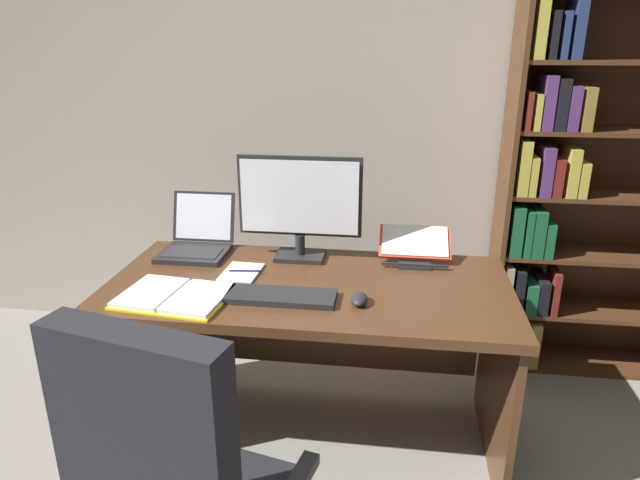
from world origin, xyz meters
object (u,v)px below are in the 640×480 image
at_px(reading_stand_with_book, 415,246).
at_px(open_binder, 175,296).
at_px(desk, 312,318).
at_px(laptop, 197,241).
at_px(computer_mouse, 359,299).
at_px(pen, 246,271).
at_px(keyboard, 281,296).
at_px(bookshelf, 574,195).
at_px(monitor, 300,206).
at_px(notepad, 241,273).

xyz_separation_m(reading_stand_with_book, open_binder, (-0.92, -0.54, -0.05)).
xyz_separation_m(desk, laptop, (-0.57, 0.20, 0.26)).
bearing_deg(computer_mouse, pen, 155.84).
bearing_deg(desk, keyboard, -107.83).
xyz_separation_m(keyboard, pen, (-0.20, 0.22, 0.00)).
bearing_deg(bookshelf, reading_stand_with_book, -148.69).
xyz_separation_m(bookshelf, pen, (-1.52, -0.76, -0.19)).
distance_m(computer_mouse, reading_stand_with_book, 0.54).
distance_m(bookshelf, monitor, 1.42).
xyz_separation_m(laptop, reading_stand_with_book, (1.01, 0.04, 0.01)).
height_order(bookshelf, keyboard, bookshelf).
distance_m(keyboard, notepad, 0.31).
height_order(open_binder, pen, open_binder).
bearing_deg(reading_stand_with_book, monitor, -174.62).
bearing_deg(monitor, computer_mouse, -55.95).
distance_m(keyboard, pen, 0.30).
relative_size(reading_stand_with_book, notepad, 1.52).
bearing_deg(desk, pen, -174.62).
bearing_deg(notepad, desk, 5.02).
xyz_separation_m(computer_mouse, pen, (-0.50, 0.22, -0.01)).
distance_m(laptop, reading_stand_with_book, 1.01).
xyz_separation_m(computer_mouse, notepad, (-0.52, 0.22, -0.02)).
bearing_deg(monitor, keyboard, -90.00).
height_order(monitor, reading_stand_with_book, monitor).
distance_m(monitor, pen, 0.37).
bearing_deg(open_binder, laptop, 106.02).
distance_m(desk, reading_stand_with_book, 0.57).
bearing_deg(desk, notepad, -174.98).
bearing_deg(reading_stand_with_book, notepad, -159.89).
relative_size(open_binder, pen, 3.14).
bearing_deg(bookshelf, open_binder, -149.14).
distance_m(bookshelf, keyboard, 1.65).
distance_m(laptop, notepad, 0.36).
xyz_separation_m(desk, reading_stand_with_book, (0.44, 0.24, 0.27)).
bearing_deg(notepad, laptop, 139.83).
distance_m(monitor, reading_stand_with_book, 0.55).
relative_size(desk, computer_mouse, 15.85).
height_order(laptop, pen, laptop).
xyz_separation_m(monitor, laptop, (-0.49, 0.01, -0.19)).
bearing_deg(bookshelf, computer_mouse, -136.09).
height_order(bookshelf, computer_mouse, bookshelf).
bearing_deg(reading_stand_with_book, open_binder, -149.54).
relative_size(desk, monitor, 2.98).
relative_size(bookshelf, monitor, 3.50).
bearing_deg(computer_mouse, laptop, 150.16).
height_order(laptop, keyboard, laptop).
relative_size(keyboard, open_binder, 0.96).
bearing_deg(monitor, laptop, 178.83).
xyz_separation_m(bookshelf, open_binder, (-1.73, -1.03, -0.19)).
distance_m(bookshelf, pen, 1.71).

